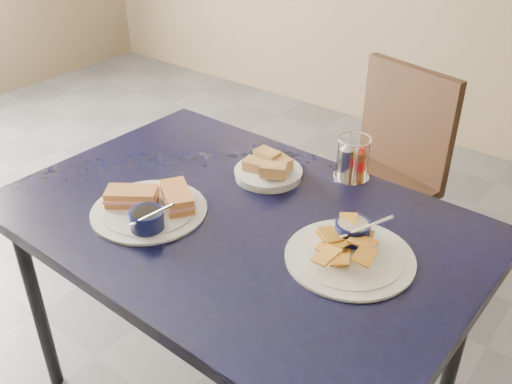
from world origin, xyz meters
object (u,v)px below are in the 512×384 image
Objects in this scene: dining_table at (239,234)px; bread_basket at (269,170)px; condiment_caddy at (351,161)px; chair_far at (382,162)px; plantain_plate at (350,248)px; sandwich_plate at (151,206)px.

bread_basket is at bearing 106.02° from dining_table.
dining_table is 0.42m from condiment_caddy.
chair_far is at bearing 85.69° from bread_basket.
chair_far is 0.98m from plantain_plate.
dining_table is 0.25m from bread_basket.
condiment_caddy is at bearing 119.68° from plantain_plate.
chair_far is 1.11m from sandwich_plate.
condiment_caddy is (-0.19, 0.33, 0.04)m from plantain_plate.
condiment_caddy is at bearing -75.40° from chair_far.
dining_table is at bearing -172.84° from plantain_plate.
dining_table is 9.66× the size of condiment_caddy.
plantain_plate is 0.39m from condiment_caddy.
plantain_plate reaches higher than dining_table.
sandwich_plate is at bearing -161.61° from plantain_plate.
chair_far is 2.77× the size of sandwich_plate.
plantain_plate is (0.52, 0.17, -0.01)m from sandwich_plate.
condiment_caddy is (0.33, 0.51, 0.03)m from sandwich_plate.
chair_far reaches higher than bread_basket.
dining_table is 0.34m from plantain_plate.
dining_table is at bearing -89.32° from chair_far.
sandwich_plate and plantain_plate have the same top height.
bread_basket is at bearing 154.76° from plantain_plate.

